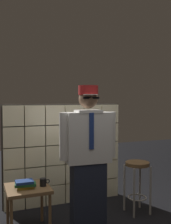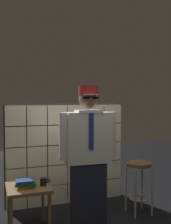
{
  "view_description": "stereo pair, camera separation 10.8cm",
  "coord_description": "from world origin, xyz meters",
  "px_view_note": "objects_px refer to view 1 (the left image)",
  "views": [
    {
      "loc": [
        -1.21,
        -2.68,
        1.63
      ],
      "look_at": [
        -0.04,
        0.28,
        1.47
      ],
      "focal_mm": 42.73,
      "sensor_mm": 36.0,
      "label": 1
    },
    {
      "loc": [
        -1.11,
        -2.72,
        1.63
      ],
      "look_at": [
        -0.04,
        0.28,
        1.47
      ],
      "focal_mm": 42.73,
      "sensor_mm": 36.0,
      "label": 2
    }
  ],
  "objects_px": {
    "bar_stool": "(137,175)",
    "coffee_mug": "(43,182)",
    "side_table": "(28,193)",
    "book_stack": "(25,184)",
    "standing_person": "(88,156)"
  },
  "relations": [
    {
      "from": "book_stack",
      "to": "standing_person",
      "type": "bearing_deg",
      "value": -17.55
    },
    {
      "from": "standing_person",
      "to": "bar_stool",
      "type": "relative_size",
      "value": 2.45
    },
    {
      "from": "standing_person",
      "to": "book_stack",
      "type": "xyz_separation_m",
      "value": [
        -0.72,
        0.23,
        -0.33
      ]
    },
    {
      "from": "bar_stool",
      "to": "side_table",
      "type": "xyz_separation_m",
      "value": [
        -1.55,
        0.02,
        -0.06
      ]
    },
    {
      "from": "bar_stool",
      "to": "side_table",
      "type": "relative_size",
      "value": 1.31
    },
    {
      "from": "side_table",
      "to": "coffee_mug",
      "type": "distance_m",
      "value": 0.22
    },
    {
      "from": "book_stack",
      "to": "bar_stool",
      "type": "bearing_deg",
      "value": 0.9
    },
    {
      "from": "bar_stool",
      "to": "coffee_mug",
      "type": "distance_m",
      "value": 1.36
    },
    {
      "from": "bar_stool",
      "to": "coffee_mug",
      "type": "xyz_separation_m",
      "value": [
        -1.36,
        -0.02,
        0.06
      ]
    },
    {
      "from": "side_table",
      "to": "coffee_mug",
      "type": "relative_size",
      "value": 4.42
    },
    {
      "from": "bar_stool",
      "to": "standing_person",
      "type": "bearing_deg",
      "value": -163.55
    },
    {
      "from": "standing_person",
      "to": "side_table",
      "type": "relative_size",
      "value": 3.21
    },
    {
      "from": "standing_person",
      "to": "coffee_mug",
      "type": "height_order",
      "value": "standing_person"
    },
    {
      "from": "standing_person",
      "to": "bar_stool",
      "type": "xyz_separation_m",
      "value": [
        0.86,
        0.25,
        -0.39
      ]
    },
    {
      "from": "coffee_mug",
      "to": "book_stack",
      "type": "bearing_deg",
      "value": -178.88
    }
  ]
}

